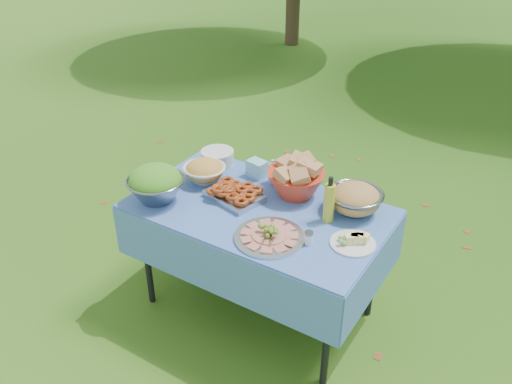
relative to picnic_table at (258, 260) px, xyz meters
The scene contains 14 objects.
ground 0.38m from the picnic_table, ahead, with size 80.00×80.00×0.00m, color #0F3509.
picnic_table is the anchor object (origin of this frame).
salad_bowl 0.78m from the picnic_table, 156.18° to the right, with size 0.34×0.34×0.22m, color gray, non-canonical shape.
pasta_bowl_white 0.65m from the picnic_table, 168.99° to the left, with size 0.26×0.26×0.15m, color silver, non-canonical shape.
plate_stack 0.74m from the picnic_table, 148.74° to the left, with size 0.22×0.22×0.10m, color silver.
wipes_box 0.57m from the picnic_table, 123.62° to the left, with size 0.12×0.09×0.11m, color #80C4D0.
sanitizer_bottle 0.55m from the picnic_table, 105.80° to the left, with size 0.05×0.05×0.16m, color pink.
bread_bowl 0.56m from the picnic_table, 66.82° to the left, with size 0.34×0.34×0.23m, color red, non-canonical shape.
pasta_bowl_steel 0.72m from the picnic_table, 28.89° to the left, with size 0.31×0.31×0.17m, color gray, non-canonical shape.
fried_tray 0.45m from the picnic_table, behind, with size 0.32×0.22×0.07m, color #ABABAF.
charcuterie_platter 0.52m from the picnic_table, 47.37° to the right, with size 0.38×0.38×0.09m, color silver.
oil_bottle 0.66m from the picnic_table, 13.74° to the left, with size 0.06×0.06×0.27m, color gold.
cheese_plate 0.73m from the picnic_table, ahead, with size 0.24×0.24×0.07m, color silver.
shaker 0.60m from the picnic_table, 21.23° to the right, with size 0.05×0.05×0.07m, color white.
Camera 1 is at (1.39, -2.23, 2.43)m, focal length 38.00 mm.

